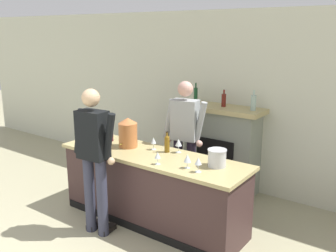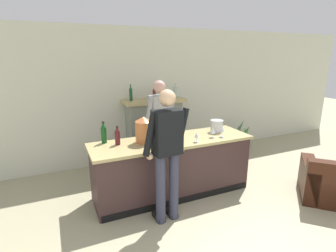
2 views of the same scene
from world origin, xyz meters
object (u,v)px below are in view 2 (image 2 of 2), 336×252
at_px(fireplace_stone, 154,130).
at_px(person_bartender, 160,125).
at_px(wine_glass_back_row, 222,129).
at_px(wine_glass_mid_counter, 197,135).
at_px(wine_bottle_port_short, 104,133).
at_px(potted_plant_corner, 243,138).
at_px(wine_bottle_chardonnay_pale, 117,136).
at_px(person_customer, 167,152).
at_px(ice_bucket_steel, 217,126).
at_px(armchair_black, 332,184).
at_px(wine_glass_near_bucket, 179,126).
at_px(wine_bottle_merlot_tall, 174,129).
at_px(wine_glass_front_right, 163,131).
at_px(copper_dispenser, 144,130).
at_px(wine_glass_front_left, 213,131).

distance_m(fireplace_stone, person_bartender, 0.85).
bearing_deg(wine_glass_back_row, wine_glass_mid_counter, -173.07).
bearing_deg(fireplace_stone, wine_bottle_port_short, -137.40).
bearing_deg(potted_plant_corner, wine_bottle_chardonnay_pale, -162.25).
relative_size(person_bartender, wine_bottle_chardonnay_pale, 6.34).
distance_m(person_customer, ice_bucket_steel, 1.44).
distance_m(armchair_black, wine_bottle_port_short, 3.62).
height_order(person_customer, wine_glass_near_bucket, person_customer).
bearing_deg(person_bartender, ice_bucket_steel, -34.91).
height_order(fireplace_stone, potted_plant_corner, fireplace_stone).
distance_m(person_bartender, wine_glass_mid_counter, 0.94).
relative_size(ice_bucket_steel, wine_bottle_merlot_tall, 0.81).
bearing_deg(ice_bucket_steel, wine_glass_near_bucket, 166.00).
bearing_deg(wine_glass_front_right, person_bartender, 72.67).
relative_size(armchair_black, copper_dispenser, 3.12).
bearing_deg(potted_plant_corner, wine_glass_mid_counter, -146.21).
height_order(person_bartender, wine_bottle_merlot_tall, person_bartender).
relative_size(potted_plant_corner, copper_dispenser, 1.85).
xyz_separation_m(wine_bottle_merlot_tall, wine_glass_front_left, (0.53, -0.33, -0.01)).
distance_m(wine_glass_front_right, wine_glass_front_left, 0.80).
bearing_deg(wine_glass_back_row, wine_glass_front_left, 168.12).
bearing_deg(person_customer, wine_glass_mid_counter, 29.88).
relative_size(wine_bottle_port_short, wine_glass_near_bucket, 1.83).
bearing_deg(wine_glass_front_right, potted_plant_corner, 21.86).
bearing_deg(fireplace_stone, wine_glass_front_left, -76.18).
bearing_deg(wine_glass_back_row, wine_glass_front_right, 158.75).
bearing_deg(person_bartender, wine_glass_front_right, -107.33).
distance_m(fireplace_stone, wine_bottle_chardonnay_pale, 1.74).
xyz_separation_m(wine_bottle_port_short, wine_glass_near_bucket, (1.24, -0.04, -0.02)).
xyz_separation_m(potted_plant_corner, person_customer, (-2.76, -1.78, 0.70)).
bearing_deg(wine_glass_front_right, person_customer, -109.34).
height_order(copper_dispenser, wine_glass_front_left, copper_dispenser).
bearing_deg(fireplace_stone, ice_bucket_steel, -64.66).
bearing_deg(copper_dispenser, wine_glass_mid_counter, -22.98).
height_order(fireplace_stone, wine_bottle_port_short, fireplace_stone).
bearing_deg(ice_bucket_steel, wine_bottle_chardonnay_pale, 178.88).
height_order(potted_plant_corner, wine_glass_front_left, wine_glass_front_left).
distance_m(wine_glass_near_bucket, wine_glass_back_row, 0.71).
bearing_deg(wine_glass_front_right, wine_glass_near_bucket, 15.21).
relative_size(wine_bottle_chardonnay_pale, wine_bottle_merlot_tall, 1.03).
height_order(copper_dispenser, ice_bucket_steel, copper_dispenser).
xyz_separation_m(ice_bucket_steel, wine_glass_front_right, (-0.98, 0.07, 0.01)).
relative_size(copper_dispenser, ice_bucket_steel, 1.81).
height_order(person_bartender, wine_bottle_chardonnay_pale, person_bartender).
distance_m(armchair_black, wine_glass_front_right, 2.78).
xyz_separation_m(fireplace_stone, person_bartender, (-0.18, -0.77, 0.31)).
distance_m(person_customer, wine_glass_mid_counter, 0.76).
height_order(fireplace_stone, wine_glass_front_left, fireplace_stone).
relative_size(wine_glass_near_bucket, wine_glass_mid_counter, 1.23).
xyz_separation_m(wine_bottle_chardonnay_pale, wine_bottle_merlot_tall, (0.94, 0.06, -0.00)).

